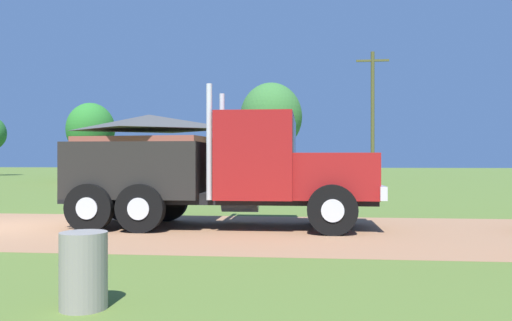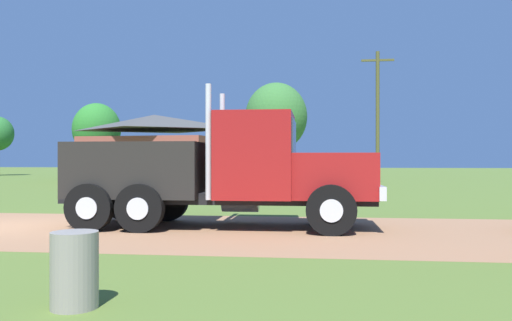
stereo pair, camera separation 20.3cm
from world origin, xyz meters
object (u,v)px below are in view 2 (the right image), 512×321
Objects in this scene: steel_barrel at (75,270)px; shed_building at (154,149)px; truck_foreground_white at (218,172)px; utility_pole_near at (378,114)px.

steel_barrel is 0.08× the size of shed_building.
utility_pole_near reaches higher than truck_foreground_white.
shed_building reaches higher than steel_barrel.
shed_building is 17.19m from utility_pole_near.
truck_foreground_white is 28.18m from shed_building.
steel_barrel is at bearing -73.61° from shed_building.
utility_pole_near is at bearing 77.34° from steel_barrel.
utility_pole_near reaches higher than steel_barrel.
steel_barrel is 0.10× the size of utility_pole_near.
shed_building is 1.18× the size of utility_pole_near.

